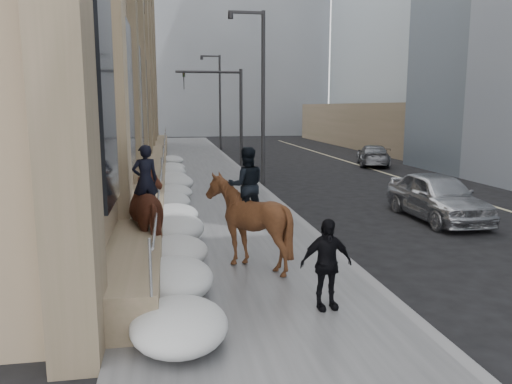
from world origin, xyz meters
TOP-DOWN VIEW (x-y plane):
  - ground at (0.00, 0.00)m, footprint 140.00×140.00m
  - sidewalk at (0.00, 10.00)m, footprint 5.00×80.00m
  - curb at (2.62, 10.00)m, footprint 0.24×80.00m
  - lane_line at (10.50, 10.00)m, footprint 0.15×70.00m
  - limestone_building at (-5.26, 19.96)m, footprint 6.10×44.00m
  - bg_building_mid at (4.00, 60.00)m, footprint 30.00×12.00m
  - bg_building_far at (-6.00, 72.00)m, footprint 24.00×12.00m
  - streetlight_mid at (2.74, 14.00)m, footprint 1.71×0.24m
  - streetlight_far at (2.74, 34.00)m, footprint 1.71×0.24m
  - traffic_signal at (2.07, 22.00)m, footprint 4.10×0.22m
  - snow_bank at (-1.42, 8.11)m, footprint 1.70×18.10m
  - mounted_horse_left at (-1.88, 2.83)m, footprint 1.77×2.64m
  - mounted_horse_right at (0.20, 1.52)m, footprint 1.73×1.93m
  - pedestrian at (1.22, -1.07)m, footprint 1.00×0.48m
  - car_silver at (7.20, 5.68)m, footprint 1.88×4.63m
  - car_grey at (11.29, 20.67)m, footprint 3.15×4.90m

SIDE VIEW (x-z plane):
  - ground at x=0.00m, z-range 0.00..0.00m
  - lane_line at x=10.50m, z-range 0.00..0.01m
  - sidewalk at x=0.00m, z-range 0.00..0.12m
  - curb at x=2.62m, z-range 0.00..0.12m
  - snow_bank at x=-1.42m, z-range 0.09..0.85m
  - car_grey at x=11.29m, z-range 0.00..1.32m
  - car_silver at x=7.20m, z-range 0.00..1.57m
  - pedestrian at x=1.22m, z-range 0.12..1.77m
  - mounted_horse_left at x=-1.88m, z-range -0.14..2.55m
  - mounted_horse_right at x=0.20m, z-range -0.09..2.62m
  - traffic_signal at x=2.07m, z-range 1.00..7.00m
  - streetlight_mid at x=2.74m, z-range 0.58..8.58m
  - streetlight_far at x=2.74m, z-range 0.58..8.58m
  - limestone_building at x=-5.26m, z-range -0.10..17.90m
  - bg_building_far at x=-6.00m, z-range 0.00..20.00m
  - bg_building_mid at x=4.00m, z-range 0.00..28.00m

